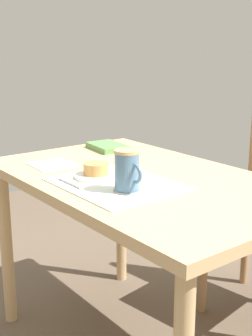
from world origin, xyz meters
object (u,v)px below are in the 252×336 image
(coffee_mug, at_px, (127,170))
(small_book, at_px, (107,147))
(pastry_plate, at_px, (96,176))
(pastry, at_px, (96,169))
(dining_table, at_px, (142,200))

(coffee_mug, height_order, small_book, coffee_mug)
(pastry_plate, bearing_deg, small_book, 139.80)
(pastry, relative_size, small_book, 0.47)
(coffee_mug, bearing_deg, pastry, 177.22)
(small_book, bearing_deg, pastry_plate, -33.71)
(pastry_plate, relative_size, coffee_mug, 1.17)
(pastry_plate, distance_m, coffee_mug, 0.20)
(dining_table, xyz_separation_m, pastry, (-0.07, -0.14, 0.12))
(dining_table, relative_size, pastry, 13.49)
(pastry_plate, xyz_separation_m, small_book, (-0.35, 0.29, 0.00))
(coffee_mug, xyz_separation_m, small_book, (-0.53, 0.30, -0.06))
(pastry_plate, distance_m, small_book, 0.45)
(pastry, xyz_separation_m, small_book, (-0.35, 0.29, -0.02))
(coffee_mug, distance_m, small_book, 0.61)
(dining_table, bearing_deg, pastry_plate, -117.32)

